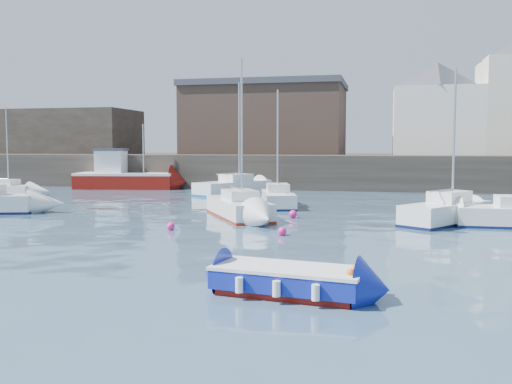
% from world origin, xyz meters
% --- Properties ---
extents(water, '(220.00, 220.00, 0.00)m').
position_xyz_m(water, '(0.00, 0.00, 0.00)').
color(water, '#2D4760').
rests_on(water, ground).
extents(quay_wall, '(90.00, 5.00, 3.00)m').
position_xyz_m(quay_wall, '(0.00, 35.00, 1.50)').
color(quay_wall, '#28231E').
rests_on(quay_wall, ground).
extents(land_strip, '(90.00, 32.00, 2.80)m').
position_xyz_m(land_strip, '(0.00, 53.00, 1.40)').
color(land_strip, '#28231E').
rests_on(land_strip, ground).
extents(bldg_east_d, '(11.14, 11.14, 8.95)m').
position_xyz_m(bldg_east_d, '(11.00, 41.50, 7.36)').
color(bldg_east_d, white).
rests_on(bldg_east_d, land_strip).
extents(warehouse, '(16.40, 10.40, 7.60)m').
position_xyz_m(warehouse, '(-6.00, 43.00, 6.62)').
color(warehouse, '#3D2D26').
rests_on(warehouse, land_strip).
extents(bldg_west, '(14.00, 8.00, 5.00)m').
position_xyz_m(bldg_west, '(-28.00, 42.00, 5.30)').
color(bldg_west, '#353028').
rests_on(bldg_west, land_strip).
extents(blue_dinghy, '(4.08, 2.30, 0.74)m').
position_xyz_m(blue_dinghy, '(3.96, -1.70, 0.41)').
color(blue_dinghy, maroon).
rests_on(blue_dinghy, ground).
extents(fishing_boat, '(9.14, 4.61, 5.78)m').
position_xyz_m(fishing_boat, '(-16.75, 31.45, 1.12)').
color(fishing_boat, maroon).
rests_on(fishing_boat, ground).
extents(sailboat_b, '(5.05, 6.62, 8.32)m').
position_xyz_m(sailboat_b, '(-1.29, 13.49, 0.54)').
color(sailboat_b, white).
rests_on(sailboat_b, ground).
extents(sailboat_c, '(4.87, 5.76, 7.60)m').
position_xyz_m(sailboat_c, '(9.28, 13.32, 0.58)').
color(sailboat_c, white).
rests_on(sailboat_c, ground).
extents(sailboat_e, '(5.37, 1.89, 6.84)m').
position_xyz_m(sailboat_e, '(-22.68, 22.92, 0.45)').
color(sailboat_e, white).
rests_on(sailboat_e, ground).
extents(sailboat_f, '(3.24, 5.93, 7.36)m').
position_xyz_m(sailboat_f, '(-0.26, 19.42, 0.52)').
color(sailboat_f, white).
rests_on(sailboat_f, ground).
extents(sailboat_h, '(5.35, 7.04, 8.84)m').
position_xyz_m(sailboat_h, '(-5.43, 27.81, 0.58)').
color(sailboat_h, white).
rests_on(sailboat_h, ground).
extents(buoy_near, '(0.38, 0.38, 0.38)m').
position_xyz_m(buoy_near, '(-3.13, 8.31, 0.00)').
color(buoy_near, '#FF2185').
rests_on(buoy_near, ground).
extents(buoy_mid, '(0.38, 0.38, 0.38)m').
position_xyz_m(buoy_mid, '(2.07, 7.92, 0.00)').
color(buoy_mid, '#FF2185').
rests_on(buoy_mid, ground).
extents(buoy_far, '(0.43, 0.43, 0.43)m').
position_xyz_m(buoy_far, '(1.57, 13.97, 0.00)').
color(buoy_far, '#FF2185').
rests_on(buoy_far, ground).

